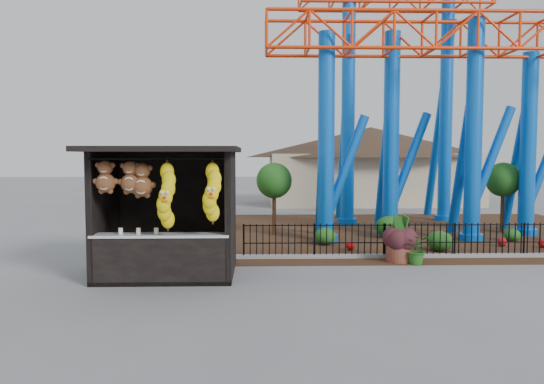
{
  "coord_description": "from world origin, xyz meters",
  "views": [
    {
      "loc": [
        -0.81,
        -11.78,
        2.93
      ],
      "look_at": [
        -0.45,
        1.5,
        2.0
      ],
      "focal_mm": 35.0,
      "sensor_mm": 36.0,
      "label": 1
    }
  ],
  "objects_px": {
    "terracotta_planter": "(399,252)",
    "potted_plant": "(417,250)",
    "prize_booth": "(166,213)",
    "roller_coaster": "(415,61)"
  },
  "relations": [
    {
      "from": "prize_booth",
      "to": "terracotta_planter",
      "type": "bearing_deg",
      "value": 14.59
    },
    {
      "from": "prize_booth",
      "to": "terracotta_planter",
      "type": "relative_size",
      "value": 4.79
    },
    {
      "from": "prize_booth",
      "to": "potted_plant",
      "type": "height_order",
      "value": "prize_booth"
    },
    {
      "from": "roller_coaster",
      "to": "potted_plant",
      "type": "relative_size",
      "value": 13.77
    },
    {
      "from": "prize_booth",
      "to": "potted_plant",
      "type": "bearing_deg",
      "value": 10.85
    },
    {
      "from": "prize_booth",
      "to": "potted_plant",
      "type": "xyz_separation_m",
      "value": [
        6.47,
        1.24,
        -1.13
      ]
    },
    {
      "from": "terracotta_planter",
      "to": "potted_plant",
      "type": "distance_m",
      "value": 0.53
    },
    {
      "from": "prize_booth",
      "to": "terracotta_planter",
      "type": "height_order",
      "value": "prize_booth"
    },
    {
      "from": "prize_booth",
      "to": "roller_coaster",
      "type": "relative_size",
      "value": 0.32
    },
    {
      "from": "roller_coaster",
      "to": "prize_booth",
      "type": "bearing_deg",
      "value": -137.95
    }
  ]
}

